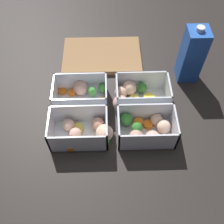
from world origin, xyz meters
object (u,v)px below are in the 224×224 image
(container_near_left, at_px, (86,131))
(juice_carton, at_px, (192,55))
(container_near_right, at_px, (146,129))
(container_far_left, at_px, (82,93))
(container_far_right, at_px, (135,95))

(container_near_left, distance_m, juice_carton, 0.41)
(container_near_right, bearing_deg, juice_carton, 54.85)
(container_near_right, xyz_separation_m, container_far_left, (-0.19, 0.14, 0.00))
(container_far_left, bearing_deg, container_near_right, -35.61)
(container_near_right, relative_size, juice_carton, 0.82)
(container_near_left, distance_m, container_far_left, 0.14)
(container_far_left, bearing_deg, juice_carton, 14.90)
(container_near_left, height_order, container_far_right, same)
(container_far_left, xyz_separation_m, juice_carton, (0.35, 0.09, 0.07))
(container_near_left, xyz_separation_m, juice_carton, (0.33, 0.23, 0.07))
(container_near_left, relative_size, juice_carton, 0.94)
(container_near_left, bearing_deg, container_near_right, 0.58)
(container_near_right, bearing_deg, container_far_left, 144.39)
(container_far_right, bearing_deg, container_near_right, -78.97)
(container_near_left, bearing_deg, juice_carton, 34.57)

